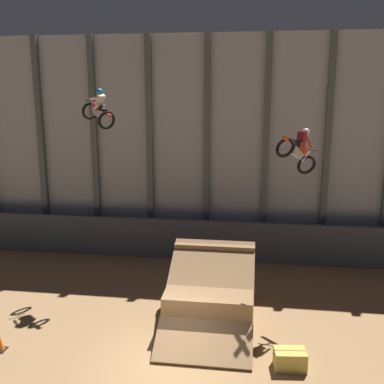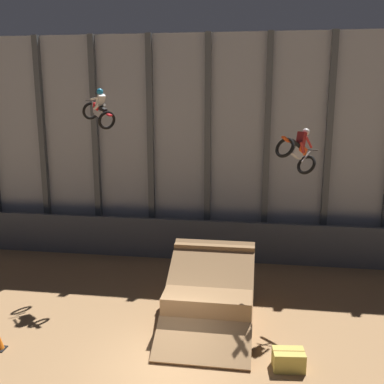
% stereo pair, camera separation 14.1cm
% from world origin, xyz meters
% --- Properties ---
extents(ground_plane, '(60.00, 60.00, 0.00)m').
position_xyz_m(ground_plane, '(0.00, 0.00, 0.00)').
color(ground_plane, '#9E754C').
extents(arena_back_wall, '(32.00, 0.40, 10.44)m').
position_xyz_m(arena_back_wall, '(0.00, 9.80, 5.22)').
color(arena_back_wall, '#A3A8B2').
rests_on(arena_back_wall, ground_plane).
extents(lower_barrier, '(31.36, 0.20, 1.93)m').
position_xyz_m(lower_barrier, '(0.00, 8.59, 0.96)').
color(lower_barrier, '#474C56').
rests_on(lower_barrier, ground_plane).
extents(dirt_ramp, '(2.96, 4.60, 2.46)m').
position_xyz_m(dirt_ramp, '(0.88, 3.11, 0.84)').
color(dirt_ramp, '#966F48').
rests_on(dirt_ramp, ground_plane).
extents(rider_bike_left_air, '(1.69, 1.66, 1.60)m').
position_xyz_m(rider_bike_left_air, '(-3.91, 5.86, 7.10)').
color(rider_bike_left_air, black).
extents(rider_bike_right_air, '(1.67, 1.73, 1.68)m').
position_xyz_m(rider_bike_right_air, '(3.73, 4.25, 5.84)').
color(rider_bike_right_air, black).
extents(hay_bale_trackside, '(0.96, 0.69, 0.57)m').
position_xyz_m(hay_bale_trackside, '(3.43, 0.37, 0.28)').
color(hay_bale_trackside, '#CCB751').
rests_on(hay_bale_trackside, ground_plane).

